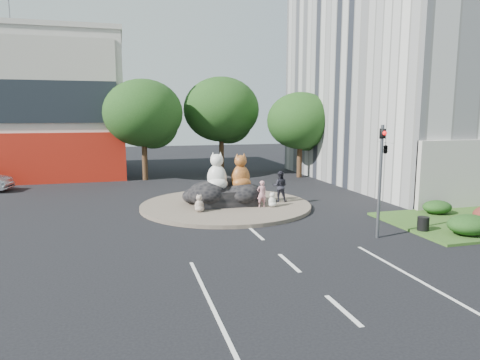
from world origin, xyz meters
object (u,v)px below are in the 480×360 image
object	(u,v)px
kitten_white	(272,199)
litter_bin	(423,224)
pedestrian_dark	(280,186)
cat_white	(217,171)
pedestrian_pink	(262,194)
cat_tabby	(241,171)
kitten_calico	(199,203)

from	to	relation	value
kitten_white	litter_bin	xyz separation A→B (m)	(5.14, -6.34, -0.20)
pedestrian_dark	cat_white	bearing A→B (deg)	21.35
kitten_white	pedestrian_pink	size ratio (longest dim) A/B	0.57
cat_tabby	kitten_white	xyz separation A→B (m)	(1.53, -1.23, -1.51)
kitten_calico	pedestrian_pink	distance (m)	3.64
kitten_white	pedestrian_pink	world-z (taller)	pedestrian_pink
kitten_white	litter_bin	bearing A→B (deg)	-63.17
kitten_calico	pedestrian_dark	size ratio (longest dim) A/B	0.52
cat_tabby	kitten_calico	size ratio (longest dim) A/B	2.15
pedestrian_dark	litter_bin	bearing A→B (deg)	140.53
kitten_calico	pedestrian_pink	bearing A→B (deg)	20.54
cat_white	kitten_calico	bearing A→B (deg)	-112.45
cat_white	pedestrian_dark	world-z (taller)	cat_white
kitten_white	litter_bin	world-z (taller)	kitten_white
kitten_white	cat_white	bearing A→B (deg)	143.98
cat_tabby	pedestrian_pink	distance (m)	1.90
kitten_calico	kitten_white	bearing A→B (deg)	19.37
cat_tabby	kitten_white	size ratio (longest dim) A/B	2.40
pedestrian_dark	kitten_white	bearing A→B (deg)	75.00
cat_white	pedestrian_dark	distance (m)	4.02
cat_white	pedestrian_dark	xyz separation A→B (m)	(3.88, -0.02, -1.06)
cat_tabby	pedestrian_dark	xyz separation A→B (m)	(2.48, 0.04, -1.01)
kitten_calico	litter_bin	size ratio (longest dim) A/B	1.53
cat_white	kitten_white	size ratio (longest dim) A/B	2.51
cat_white	kitten_white	world-z (taller)	cat_white
pedestrian_pink	kitten_white	bearing A→B (deg)	172.51
kitten_white	kitten_calico	bearing A→B (deg)	169.37
kitten_calico	pedestrian_dark	world-z (taller)	pedestrian_dark
pedestrian_pink	litter_bin	world-z (taller)	pedestrian_pink
cat_tabby	kitten_calico	xyz separation A→B (m)	(-2.71, -1.34, -1.46)
kitten_white	pedestrian_dark	world-z (taller)	pedestrian_dark
kitten_white	pedestrian_pink	bearing A→B (deg)	162.47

